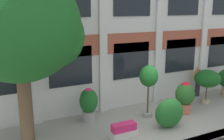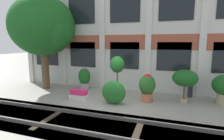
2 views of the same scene
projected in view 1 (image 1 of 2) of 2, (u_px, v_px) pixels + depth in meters
ground_plane at (164, 127)px, 10.56m from camera, size 80.00×80.00×0.00m
apartment_facade at (129, 22)px, 12.16m from camera, size 15.22×0.64×8.08m
broadleaf_tree at (19, 29)px, 8.61m from camera, size 4.30×4.09×6.04m
potted_plant_ribbed_drum at (185, 96)px, 11.79m from camera, size 0.86×0.86×1.47m
potted_plant_low_pan at (207, 79)px, 12.91m from camera, size 1.26×1.26×1.70m
potted_plant_square_trough at (124, 131)px, 9.68m from camera, size 1.03×0.43×0.54m
potted_plant_fluted_column at (89, 103)px, 10.95m from camera, size 0.77×0.77×1.45m
potted_plant_terracotta_small at (149, 78)px, 11.16m from camera, size 0.81×0.81×2.31m
resident_by_doorway at (198, 80)px, 14.07m from camera, size 0.43×0.36×1.61m
topiary_hedge at (169, 113)px, 10.42m from camera, size 1.28×0.76×1.19m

